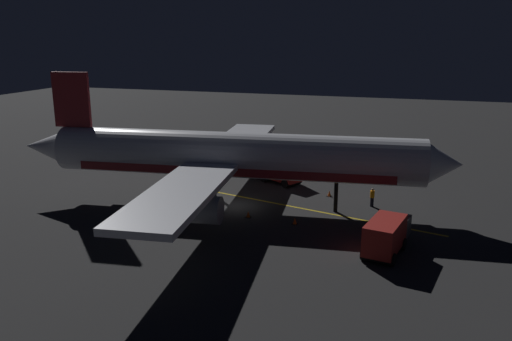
# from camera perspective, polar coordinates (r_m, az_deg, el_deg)

# --- Properties ---
(ground_plane) EXTENTS (180.00, 180.00, 0.20)m
(ground_plane) POSITION_cam_1_polar(r_m,az_deg,el_deg) (47.82, -2.29, -3.99)
(ground_plane) COLOR #282829
(apron_guide_stripe) EXTENTS (7.41, 29.01, 0.01)m
(apron_guide_stripe) POSITION_cam_1_polar(r_m,az_deg,el_deg) (48.06, 2.85, -3.77)
(apron_guide_stripe) COLOR gold
(apron_guide_stripe) RESTS_ON ground_plane
(airliner) EXTENTS (37.20, 40.57, 11.95)m
(airliner) POSITION_cam_1_polar(r_m,az_deg,el_deg) (46.67, -3.08, 1.53)
(airliner) COLOR silver
(airliner) RESTS_ON ground_plane
(baggage_truck) EXTENTS (6.45, 3.23, 2.58)m
(baggage_truck) POSITION_cam_1_polar(r_m,az_deg,el_deg) (38.58, 14.25, -6.90)
(baggage_truck) COLOR maroon
(baggage_truck) RESTS_ON ground_plane
(catering_truck) EXTENTS (4.73, 6.51, 2.22)m
(catering_truck) POSITION_cam_1_polar(r_m,az_deg,el_deg) (55.06, 2.26, -0.07)
(catering_truck) COLOR maroon
(catering_truck) RESTS_ON ground_plane
(ground_crew_worker) EXTENTS (0.40, 0.40, 1.74)m
(ground_crew_worker) POSITION_cam_1_polar(r_m,az_deg,el_deg) (48.40, 12.71, -2.89)
(ground_crew_worker) COLOR black
(ground_crew_worker) RESTS_ON ground_plane
(traffic_cone_near_left) EXTENTS (0.50, 0.50, 0.55)m
(traffic_cone_near_left) POSITION_cam_1_polar(r_m,az_deg,el_deg) (50.88, 8.11, -2.55)
(traffic_cone_near_left) COLOR #EA590F
(traffic_cone_near_left) RESTS_ON ground_plane
(traffic_cone_near_right) EXTENTS (0.50, 0.50, 0.55)m
(traffic_cone_near_right) POSITION_cam_1_polar(r_m,az_deg,el_deg) (44.66, -0.87, -4.88)
(traffic_cone_near_right) COLOR #EA590F
(traffic_cone_near_right) RESTS_ON ground_plane
(traffic_cone_under_wing) EXTENTS (0.50, 0.50, 0.55)m
(traffic_cone_under_wing) POSITION_cam_1_polar(r_m,az_deg,el_deg) (43.20, 4.31, -5.61)
(traffic_cone_under_wing) COLOR #EA590F
(traffic_cone_under_wing) RESTS_ON ground_plane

